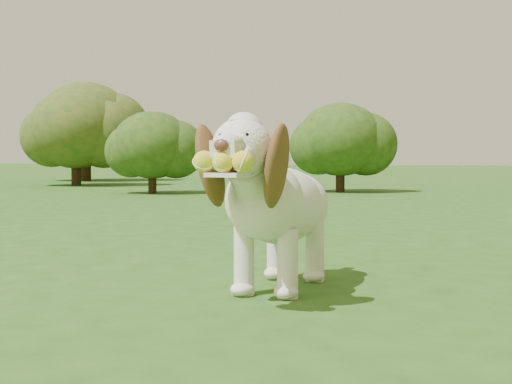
% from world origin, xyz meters
% --- Properties ---
extents(ground, '(80.00, 80.00, 0.00)m').
position_xyz_m(ground, '(0.00, 0.00, 0.00)').
color(ground, '#234915').
rests_on(ground, ground).
extents(dog, '(0.43, 1.22, 0.80)m').
position_xyz_m(dog, '(-0.33, 0.34, 0.43)').
color(dog, white).
rests_on(dog, ground).
extents(shrub_a, '(1.28, 1.28, 1.33)m').
position_xyz_m(shrub_a, '(-4.66, 7.62, 0.78)').
color(shrub_a, '#382314').
rests_on(shrub_a, ground).
extents(shrub_g, '(2.29, 2.29, 2.38)m').
position_xyz_m(shrub_g, '(-8.77, 12.21, 1.40)').
color(shrub_g, '#382314').
rests_on(shrub_g, ground).
extents(shrub_b, '(1.45, 1.45, 1.50)m').
position_xyz_m(shrub_b, '(-1.87, 9.04, 0.88)').
color(shrub_b, '#382314').
rests_on(shrub_b, ground).
extents(shrub_e, '(1.88, 1.88, 1.94)m').
position_xyz_m(shrub_e, '(-7.46, 9.76, 1.14)').
color(shrub_e, '#382314').
rests_on(shrub_e, ground).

